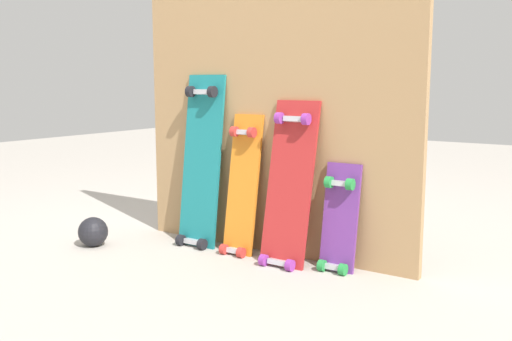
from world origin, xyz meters
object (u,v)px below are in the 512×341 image
skateboard_red (289,191)px  rubber_ball (93,232)px  skateboard_orange (242,192)px  skateboard_teal (201,167)px  skateboard_purple (339,225)px

skateboard_red → rubber_ball: skateboard_red is taller
skateboard_orange → rubber_ball: skateboard_orange is taller
skateboard_teal → rubber_ball: skateboard_teal is taller
skateboard_teal → skateboard_purple: bearing=1.2°
skateboard_red → rubber_ball: size_ratio=5.45×
skateboard_teal → rubber_ball: (-0.44, -0.35, -0.33)m
rubber_ball → skateboard_teal: bearing=38.5°
skateboard_red → rubber_ball: 1.06m
skateboard_orange → rubber_ball: 0.81m
skateboard_red → skateboard_purple: (0.24, 0.04, -0.14)m
skateboard_red → skateboard_teal: bearing=177.6°
skateboard_orange → rubber_ball: bearing=-153.7°
skateboard_purple → skateboard_orange: bearing=-177.9°
skateboard_orange → skateboard_purple: bearing=2.1°
skateboard_orange → skateboard_red: size_ratio=0.91×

